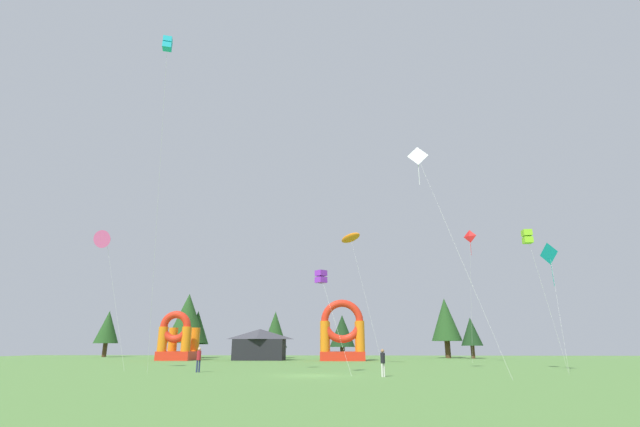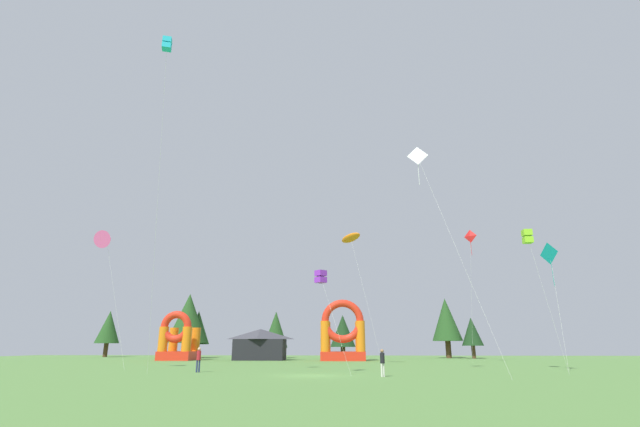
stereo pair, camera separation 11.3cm
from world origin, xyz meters
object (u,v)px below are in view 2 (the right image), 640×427
Objects in this scene: person_left_edge at (382,360)px; inflatable_yellow_castle at (178,342)px; kite_teal_diamond at (551,255)px; kite_white_diamond at (418,159)px; kite_cyan_box at (167,46)px; kite_pink_delta at (107,239)px; kite_orange_parafoil at (351,238)px; kite_red_diamond at (470,237)px; person_midfield at (199,357)px; kite_purple_box at (321,277)px; festival_tent at (260,344)px; kite_lime_box at (527,237)px; inflatable_red_slide at (343,338)px.

inflatable_yellow_castle reaches higher than person_left_edge.
kite_white_diamond is at bearing -165.91° from kite_teal_diamond.
kite_cyan_box is 1.89× the size of kite_pink_delta.
kite_orange_parafoil is at bearing 58.93° from kite_cyan_box.
kite_pink_delta is (-21.72, -9.64, -2.12)m from kite_orange_parafoil.
kite_red_diamond is 34.07m from person_midfield.
kite_purple_box is at bearing -130.92° from kite_red_diamond.
kite_teal_diamond is 1.42× the size of festival_tent.
kite_pink_delta is (-36.30, 0.22, 0.30)m from kite_lime_box.
person_midfield is (-26.40, -2.39, -9.58)m from kite_lime_box.
kite_cyan_box is 13.14× the size of person_left_edge.
inflatable_red_slide is (-1.07, 13.54, -10.19)m from kite_orange_parafoil.
person_midfield is at bearing -14.78° from kite_pink_delta.
festival_tent is (-26.86, 25.14, -8.62)m from kite_lime_box.
kite_white_diamond is 20.37m from kite_cyan_box.
person_left_edge is at bearing -16.51° from kite_pink_delta.
kite_orange_parafoil is 1.78× the size of inflatable_red_slide.
kite_purple_box is at bearing -178.64° from kite_white_diamond.
kite_red_diamond is (8.95, 19.10, -2.01)m from kite_white_diamond.
kite_lime_box is at bearing -88.62° from kite_red_diamond.
festival_tent is at bearing -102.15° from person_left_edge.
kite_lime_box reaches higher than kite_teal_diamond.
kite_lime_box is 17.98m from kite_purple_box.
kite_cyan_box reaches higher than kite_orange_parafoil.
kite_pink_delta is 25.34m from inflatable_yellow_castle.
kite_cyan_box is at bearing -17.60° from person_left_edge.
person_midfield is 28.00m from inflatable_red_slide.
kite_lime_box is 15.65m from kite_red_diamond.
inflatable_yellow_castle is 10.97m from festival_tent.
inflatable_red_slide is at bearing 71.36° from kite_cyan_box.
kite_cyan_box is 3.07× the size of kite_purple_box.
kite_white_diamond reaches higher than person_midfield.
kite_orange_parafoil is 1.45× the size of kite_teal_diamond.
kite_pink_delta reaches higher than inflatable_red_slide.
kite_purple_box is at bearing -71.51° from festival_tent.
kite_teal_diamond is at bearing -55.81° from inflatable_red_slide.
kite_cyan_box is (-12.81, -21.27, 8.78)m from kite_orange_parafoil.
kite_purple_box is 4.07× the size of person_midfield.
kite_teal_diamond reaches higher than inflatable_red_slide.
person_left_edge is (1.60, -16.55, -12.05)m from kite_orange_parafoil.
kite_pink_delta is (-35.93, -15.01, -3.27)m from kite_red_diamond.
kite_teal_diamond is at bearing 165.37° from person_left_edge.
kite_lime_box is at bearing -43.11° from festival_tent.
kite_pink_delta is at bearing -157.33° from kite_red_diamond.
inflatable_red_slide is at bearing 103.06° from kite_white_diamond.
kite_white_diamond is 2.32× the size of kite_purple_box.
inflatable_red_slide is at bearing 124.19° from kite_teal_diamond.
person_left_edge is (-12.60, -21.92, -13.20)m from kite_red_diamond.
kite_purple_box is 7.59m from person_left_edge.
kite_purple_box is at bearing -100.24° from kite_orange_parafoil.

